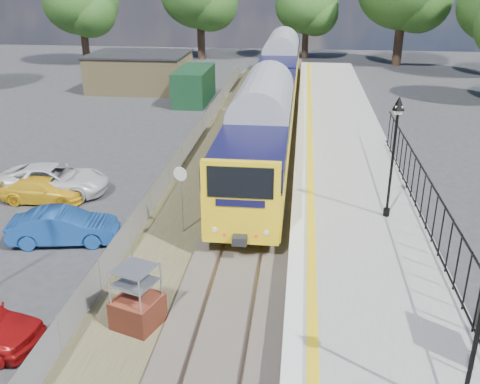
% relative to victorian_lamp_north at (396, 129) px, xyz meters
% --- Properties ---
extents(ground, '(120.00, 120.00, 0.00)m').
position_rel_victorian_lamp_north_xyz_m(ground, '(-5.30, -6.00, -4.30)').
color(ground, '#2D2D30').
rests_on(ground, ground).
extents(track_bed, '(5.90, 80.00, 0.29)m').
position_rel_victorian_lamp_north_xyz_m(track_bed, '(-5.77, 3.67, -4.21)').
color(track_bed, '#473F38').
rests_on(track_bed, ground).
extents(platform, '(5.00, 70.00, 0.90)m').
position_rel_victorian_lamp_north_xyz_m(platform, '(-1.10, 2.00, -3.85)').
color(platform, gray).
rests_on(platform, ground).
extents(platform_edge, '(0.90, 70.00, 0.01)m').
position_rel_victorian_lamp_north_xyz_m(platform_edge, '(-3.16, 2.00, -3.39)').
color(platform_edge, silver).
rests_on(platform_edge, platform).
extents(victorian_lamp_north, '(0.44, 0.44, 4.60)m').
position_rel_victorian_lamp_north_xyz_m(victorian_lamp_north, '(0.00, 0.00, 0.00)').
color(victorian_lamp_north, black).
rests_on(victorian_lamp_north, platform).
extents(palisade_fence, '(0.12, 26.00, 2.00)m').
position_rel_victorian_lamp_north_xyz_m(palisade_fence, '(1.25, -3.76, -2.46)').
color(palisade_fence, black).
rests_on(palisade_fence, platform).
extents(wire_fence, '(0.06, 52.00, 1.20)m').
position_rel_victorian_lamp_north_xyz_m(wire_fence, '(-9.50, 6.00, -3.70)').
color(wire_fence, '#999EA3').
rests_on(wire_fence, ground).
extents(outbuilding, '(10.80, 10.10, 3.12)m').
position_rel_victorian_lamp_north_xyz_m(outbuilding, '(-16.21, 25.21, -2.78)').
color(outbuilding, '#8F7E51').
rests_on(outbuilding, ground).
extents(tree_line, '(56.80, 43.80, 11.88)m').
position_rel_victorian_lamp_north_xyz_m(tree_line, '(-3.90, 36.00, 2.31)').
color(tree_line, '#332319').
rests_on(tree_line, ground).
extents(train, '(2.82, 40.83, 3.51)m').
position_rel_victorian_lamp_north_xyz_m(train, '(-5.30, 17.87, -1.96)').
color(train, yellow).
rests_on(train, ground).
extents(brick_plinth, '(1.54, 1.54, 1.95)m').
position_rel_victorian_lamp_north_xyz_m(brick_plinth, '(-7.80, -6.57, -3.36)').
color(brick_plinth, brown).
rests_on(brick_plinth, ground).
extents(speed_sign, '(0.54, 0.19, 2.78)m').
position_rel_victorian_lamp_north_xyz_m(speed_sign, '(-7.80, -0.62, -2.41)').
color(speed_sign, '#999EA3').
rests_on(speed_sign, ground).
extents(car_blue, '(4.18, 2.09, 1.32)m').
position_rel_victorian_lamp_north_xyz_m(car_blue, '(-12.07, -1.87, -3.64)').
color(car_blue, navy).
rests_on(car_blue, ground).
extents(car_yellow, '(3.76, 1.59, 1.08)m').
position_rel_victorian_lamp_north_xyz_m(car_yellow, '(-14.62, 1.76, -3.76)').
color(car_yellow, yellow).
rests_on(car_yellow, ground).
extents(car_white, '(5.16, 2.65, 1.39)m').
position_rel_victorian_lamp_north_xyz_m(car_white, '(-14.55, 2.62, -3.60)').
color(car_white, silver).
rests_on(car_white, ground).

